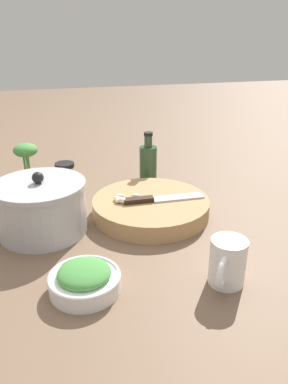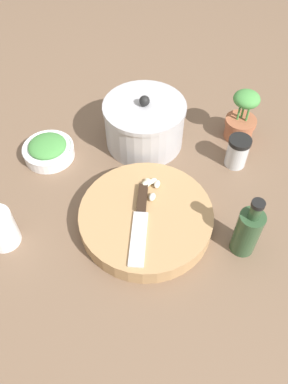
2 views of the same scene
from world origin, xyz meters
The scene contains 10 objects.
ground_plane centered at (0.00, 0.00, 0.00)m, with size 5.00×5.00×0.00m, color brown.
cutting_board centered at (0.04, -0.06, 0.02)m, with size 0.32×0.32×0.05m.
chef_knife centered at (0.02, -0.08, 0.05)m, with size 0.04×0.22×0.01m.
garlic_cloves centered at (0.05, 0.02, 0.05)m, with size 0.05×0.08×0.02m.
herb_bowl centered at (-0.24, 0.16, 0.03)m, with size 0.14×0.14×0.06m.
spice_jar centered at (0.27, 0.15, 0.05)m, with size 0.06×0.06×0.09m.
coffee_mug centered at (-0.29, -0.12, 0.05)m, with size 0.10×0.09×0.10m.
oil_bottle centered at (0.26, -0.11, 0.07)m, with size 0.06×0.06×0.17m.
stock_pot centered at (0.02, 0.23, 0.07)m, with size 0.22×0.22×0.16m.
potted_herb centered at (0.29, 0.26, 0.07)m, with size 0.09×0.09×0.15m.
Camera 1 is at (-0.85, 0.20, 0.47)m, focal length 35.00 mm.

